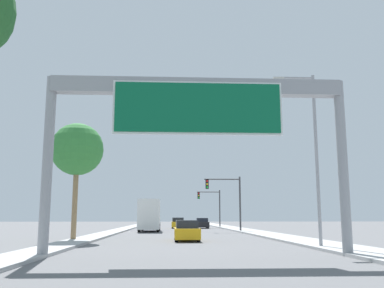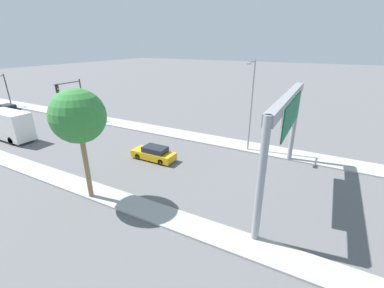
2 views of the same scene
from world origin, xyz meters
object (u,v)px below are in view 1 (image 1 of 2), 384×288
object	(u,v)px
car_far_right	(202,223)
truck_box_primary	(150,216)
sign_gantry	(198,112)
car_mid_center	(178,223)
street_lamp_right	(312,145)
car_near_right	(187,231)
traffic_light_near_intersection	(229,195)
traffic_light_mid_block	(212,202)
palm_tree_background	(77,150)

from	to	relation	value
car_far_right	truck_box_primary	world-z (taller)	truck_box_primary
sign_gantry	car_mid_center	distance (m)	45.58
car_mid_center	street_lamp_right	size ratio (longest dim) A/B	0.45
truck_box_primary	street_lamp_right	distance (m)	29.06
car_near_right	street_lamp_right	world-z (taller)	street_lamp_right
traffic_light_near_intersection	street_lamp_right	size ratio (longest dim) A/B	0.65
car_mid_center	traffic_light_mid_block	xyz separation A→B (m)	(5.55, 4.86, 3.21)
car_far_right	street_lamp_right	world-z (taller)	street_lamp_right
car_mid_center	traffic_light_mid_block	size ratio (longest dim) A/B	0.73
car_mid_center	traffic_light_mid_block	bearing A→B (deg)	41.20
car_mid_center	truck_box_primary	xyz separation A→B (m)	(-3.50, -13.71, 1.08)
traffic_light_near_intersection	traffic_light_mid_block	distance (m)	20.00
car_far_right	traffic_light_near_intersection	world-z (taller)	traffic_light_near_intersection
traffic_light_near_intersection	palm_tree_background	distance (m)	22.28
traffic_light_near_intersection	street_lamp_right	world-z (taller)	street_lamp_right
truck_box_primary	car_near_right	bearing A→B (deg)	-79.72
traffic_light_near_intersection	traffic_light_mid_block	xyz separation A→B (m)	(0.10, 20.00, -0.22)
car_near_right	car_far_right	bearing A→B (deg)	83.89
truck_box_primary	traffic_light_near_intersection	world-z (taller)	traffic_light_near_intersection
street_lamp_right	truck_box_primary	bearing A→B (deg)	110.51
car_mid_center	car_near_right	xyz separation A→B (m)	(0.00, -33.01, -0.05)
palm_tree_background	car_near_right	bearing A→B (deg)	-1.30
car_mid_center	car_near_right	size ratio (longest dim) A/B	0.94
sign_gantry	truck_box_primary	distance (m)	32.03
car_near_right	truck_box_primary	world-z (taller)	truck_box_primary
traffic_light_mid_block	traffic_light_near_intersection	bearing A→B (deg)	-90.30
traffic_light_near_intersection	palm_tree_background	bearing A→B (deg)	-127.03
sign_gantry	car_mid_center	bearing A→B (deg)	90.00
traffic_light_mid_block	street_lamp_right	xyz separation A→B (m)	(1.04, -45.56, 1.63)
sign_gantry	palm_tree_background	size ratio (longest dim) A/B	1.60
car_far_right	truck_box_primary	size ratio (longest dim) A/B	0.55
car_far_right	traffic_light_mid_block	xyz separation A→B (m)	(2.05, 5.17, 3.23)
car_mid_center	traffic_light_near_intersection	distance (m)	16.45
traffic_light_mid_block	car_near_right	bearing A→B (deg)	-98.34
traffic_light_near_intersection	traffic_light_mid_block	bearing A→B (deg)	89.70
palm_tree_background	traffic_light_mid_block	bearing A→B (deg)	70.36
car_mid_center	car_far_right	bearing A→B (deg)	-5.08
traffic_light_mid_block	street_lamp_right	bearing A→B (deg)	-88.69
sign_gantry	car_far_right	world-z (taller)	sign_gantry
sign_gantry	car_mid_center	world-z (taller)	sign_gantry
traffic_light_near_intersection	car_mid_center	bearing A→B (deg)	109.79
car_near_right	street_lamp_right	distance (m)	11.24
car_mid_center	car_far_right	size ratio (longest dim) A/B	0.93
truck_box_primary	traffic_light_mid_block	bearing A→B (deg)	64.02
car_near_right	street_lamp_right	size ratio (longest dim) A/B	0.47
sign_gantry	street_lamp_right	world-z (taller)	street_lamp_right
traffic_light_mid_block	palm_tree_background	distance (m)	40.10
car_far_right	street_lamp_right	size ratio (longest dim) A/B	0.48
traffic_light_near_intersection	street_lamp_right	distance (m)	25.62
car_far_right	traffic_light_mid_block	size ratio (longest dim) A/B	0.78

